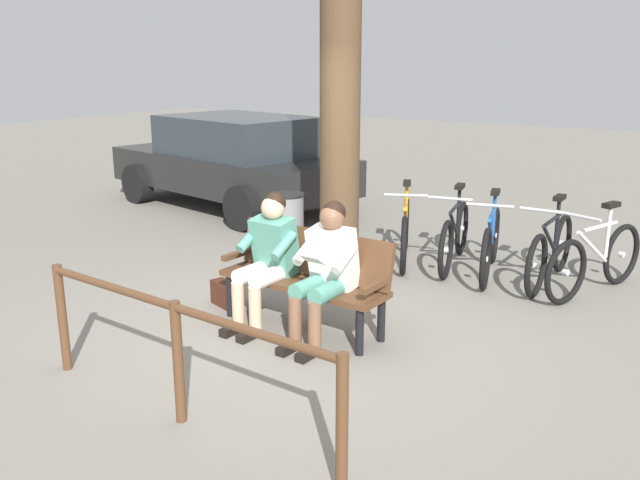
{
  "coord_description": "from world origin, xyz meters",
  "views": [
    {
      "loc": [
        -3.18,
        4.48,
        2.34
      ],
      "look_at": [
        -0.07,
        -0.42,
        0.75
      ],
      "focal_mm": 37.29,
      "sensor_mm": 36.0,
      "label": 1
    }
  ],
  "objects_px": {
    "handbag": "(224,294)",
    "bicycle_black": "(491,244)",
    "tree_trunk": "(340,88)",
    "litter_bin": "(288,227)",
    "person_reading": "(326,266)",
    "bench": "(307,272)",
    "bicycle_orange": "(550,251)",
    "bicycle_red": "(405,232)",
    "parked_car": "(233,160)",
    "bicycle_green": "(455,236)",
    "person_companion": "(268,253)",
    "bicycle_silver": "(595,260)"
  },
  "relations": [
    {
      "from": "tree_trunk",
      "to": "bicycle_silver",
      "type": "relative_size",
      "value": 2.56
    },
    {
      "from": "tree_trunk",
      "to": "parked_car",
      "type": "height_order",
      "value": "tree_trunk"
    },
    {
      "from": "tree_trunk",
      "to": "litter_bin",
      "type": "xyz_separation_m",
      "value": [
        0.76,
        -0.09,
        -1.63
      ]
    },
    {
      "from": "bicycle_orange",
      "to": "bicycle_red",
      "type": "xyz_separation_m",
      "value": [
        1.66,
        0.07,
        0.0
      ]
    },
    {
      "from": "handbag",
      "to": "parked_car",
      "type": "distance_m",
      "value": 4.56
    },
    {
      "from": "bicycle_red",
      "to": "person_companion",
      "type": "bearing_deg",
      "value": -28.83
    },
    {
      "from": "handbag",
      "to": "bicycle_black",
      "type": "height_order",
      "value": "bicycle_black"
    },
    {
      "from": "tree_trunk",
      "to": "person_companion",
      "type": "bearing_deg",
      "value": 98.16
    },
    {
      "from": "bicycle_orange",
      "to": "parked_car",
      "type": "xyz_separation_m",
      "value": [
        5.3,
        -1.17,
        0.41
      ]
    },
    {
      "from": "person_reading",
      "to": "litter_bin",
      "type": "relative_size",
      "value": 1.48
    },
    {
      "from": "bicycle_orange",
      "to": "bicycle_green",
      "type": "height_order",
      "value": "same"
    },
    {
      "from": "bicycle_black",
      "to": "bicycle_green",
      "type": "distance_m",
      "value": 0.48
    },
    {
      "from": "handbag",
      "to": "bicycle_green",
      "type": "relative_size",
      "value": 0.18
    },
    {
      "from": "bench",
      "to": "person_companion",
      "type": "relative_size",
      "value": 1.36
    },
    {
      "from": "bench",
      "to": "bicycle_orange",
      "type": "bearing_deg",
      "value": -119.55
    },
    {
      "from": "tree_trunk",
      "to": "bicycle_green",
      "type": "xyz_separation_m",
      "value": [
        -1.01,
        -0.9,
        -1.68
      ]
    },
    {
      "from": "bench",
      "to": "tree_trunk",
      "type": "relative_size",
      "value": 0.4
    },
    {
      "from": "bicycle_red",
      "to": "parked_car",
      "type": "bearing_deg",
      "value": -132.78
    },
    {
      "from": "litter_bin",
      "to": "bicycle_orange",
      "type": "bearing_deg",
      "value": -165.05
    },
    {
      "from": "parked_car",
      "to": "bench",
      "type": "bearing_deg",
      "value": 148.01
    },
    {
      "from": "person_companion",
      "to": "handbag",
      "type": "distance_m",
      "value": 0.85
    },
    {
      "from": "bicycle_red",
      "to": "parked_car",
      "type": "xyz_separation_m",
      "value": [
        3.64,
        -1.24,
        0.41
      ]
    },
    {
      "from": "bench",
      "to": "tree_trunk",
      "type": "distance_m",
      "value": 2.22
    },
    {
      "from": "bicycle_green",
      "to": "litter_bin",
      "type": "bearing_deg",
      "value": -76.47
    },
    {
      "from": "bicycle_red",
      "to": "bicycle_silver",
      "type": "bearing_deg",
      "value": 65.76
    },
    {
      "from": "bicycle_silver",
      "to": "bicycle_orange",
      "type": "xyz_separation_m",
      "value": [
        0.47,
        -0.08,
        0.0
      ]
    },
    {
      "from": "bench",
      "to": "tree_trunk",
      "type": "bearing_deg",
      "value": -65.67
    },
    {
      "from": "bicycle_orange",
      "to": "handbag",
      "type": "bearing_deg",
      "value": -45.57
    },
    {
      "from": "bench",
      "to": "person_companion",
      "type": "bearing_deg",
      "value": 27.22
    },
    {
      "from": "tree_trunk",
      "to": "person_reading",
      "type": "bearing_deg",
      "value": 117.41
    },
    {
      "from": "bicycle_silver",
      "to": "bicycle_green",
      "type": "distance_m",
      "value": 1.57
    },
    {
      "from": "person_companion",
      "to": "parked_car",
      "type": "bearing_deg",
      "value": -43.24
    },
    {
      "from": "litter_bin",
      "to": "bicycle_black",
      "type": "height_order",
      "value": "bicycle_black"
    },
    {
      "from": "litter_bin",
      "to": "bicycle_green",
      "type": "relative_size",
      "value": 0.49
    },
    {
      "from": "bicycle_silver",
      "to": "bicycle_green",
      "type": "relative_size",
      "value": 0.96
    },
    {
      "from": "tree_trunk",
      "to": "litter_bin",
      "type": "height_order",
      "value": "tree_trunk"
    },
    {
      "from": "person_companion",
      "to": "tree_trunk",
      "type": "bearing_deg",
      "value": -78.12
    },
    {
      "from": "bicycle_green",
      "to": "parked_car",
      "type": "distance_m",
      "value": 4.37
    },
    {
      "from": "tree_trunk",
      "to": "handbag",
      "type": "bearing_deg",
      "value": 75.28
    },
    {
      "from": "person_reading",
      "to": "bicycle_green",
      "type": "bearing_deg",
      "value": -89.39
    },
    {
      "from": "litter_bin",
      "to": "bicycle_black",
      "type": "relative_size",
      "value": 0.49
    },
    {
      "from": "bench",
      "to": "person_companion",
      "type": "height_order",
      "value": "person_companion"
    },
    {
      "from": "person_companion",
      "to": "handbag",
      "type": "relative_size",
      "value": 4.0
    },
    {
      "from": "bench",
      "to": "litter_bin",
      "type": "relative_size",
      "value": 2.01
    },
    {
      "from": "bicycle_black",
      "to": "parked_car",
      "type": "bearing_deg",
      "value": -117.85
    },
    {
      "from": "handbag",
      "to": "litter_bin",
      "type": "distance_m",
      "value": 1.67
    },
    {
      "from": "tree_trunk",
      "to": "bicycle_black",
      "type": "height_order",
      "value": "tree_trunk"
    },
    {
      "from": "bicycle_silver",
      "to": "bicycle_black",
      "type": "relative_size",
      "value": 0.97
    },
    {
      "from": "bicycle_orange",
      "to": "bench",
      "type": "bearing_deg",
      "value": -32.25
    },
    {
      "from": "bicycle_orange",
      "to": "bicycle_green",
      "type": "bearing_deg",
      "value": -91.64
    }
  ]
}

